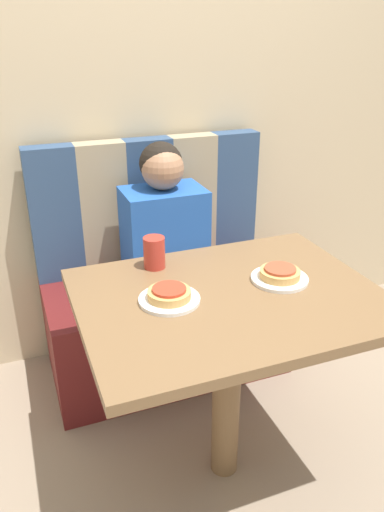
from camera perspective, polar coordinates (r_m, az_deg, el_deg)
The scene contains 11 objects.
ground_plane at distance 2.08m, azimuth 3.65°, elevation -22.87°, with size 12.00×12.00×0.00m, color gray.
wall_back at distance 2.36m, azimuth -6.17°, elevation 18.99°, with size 7.00×0.05×2.60m.
booth_seat at distance 2.41m, azimuth -2.92°, elevation -7.86°, with size 1.09×0.54×0.47m.
booth_backrest at distance 2.37m, azimuth -4.91°, elevation 5.97°, with size 1.09×0.10×0.61m.
dining_table at distance 1.65m, azimuth 4.26°, elevation -7.44°, with size 0.96×0.74×0.76m.
person at distance 2.17m, azimuth -3.25°, elevation 4.04°, with size 0.35×0.24×0.64m.
plate_left at distance 1.56m, azimuth -2.60°, elevation -4.99°, with size 0.19×0.19×0.01m.
plate_right at distance 1.70m, azimuth 9.96°, elevation -2.57°, with size 0.19×0.19×0.01m.
pizza_left at distance 1.55m, azimuth -2.62°, elevation -4.28°, with size 0.14×0.14×0.04m.
pizza_right at distance 1.69m, azimuth 10.02°, elevation -1.91°, with size 0.14×0.14×0.04m.
drinking_cup at distance 1.75m, azimuth -4.34°, elevation 0.39°, with size 0.08×0.08×0.11m.
Camera 1 is at (-0.61, -1.26, 1.53)m, focal length 35.00 mm.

